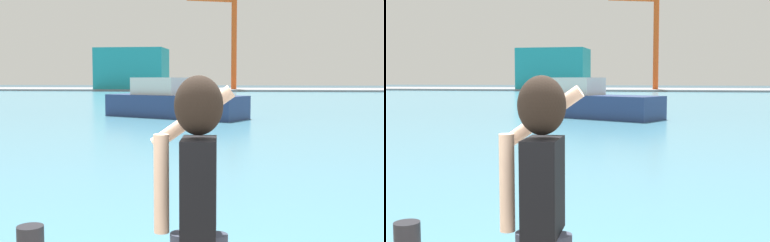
{
  "view_description": "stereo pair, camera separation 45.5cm",
  "coord_description": "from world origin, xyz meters",
  "views": [
    {
      "loc": [
        0.77,
        -2.43,
        2.33
      ],
      "look_at": [
        0.05,
        3.4,
        1.81
      ],
      "focal_mm": 45.42,
      "sensor_mm": 36.0,
      "label": 1
    },
    {
      "loc": [
        1.22,
        -2.35,
        2.33
      ],
      "look_at": [
        0.05,
        3.4,
        1.81
      ],
      "focal_mm": 45.42,
      "sensor_mm": 36.0,
      "label": 2
    }
  ],
  "objects": [
    {
      "name": "far_shore_dock",
      "position": [
        0.0,
        92.0,
        0.18
      ],
      "size": [
        140.0,
        20.0,
        0.35
      ],
      "primitive_type": "cube",
      "color": "gray",
      "rests_on": "ground_plane"
    },
    {
      "name": "port_crane",
      "position": [
        -3.49,
        87.29,
        10.36
      ],
      "size": [
        8.92,
        3.95,
        16.89
      ],
      "color": "#D84C19",
      "rests_on": "far_shore_dock"
    },
    {
      "name": "boat_moored",
      "position": [
        -3.95,
        26.02,
        0.88
      ],
      "size": [
        8.95,
        6.11,
        2.36
      ],
      "rotation": [
        0.0,
        0.0,
        -0.45
      ],
      "color": "navy",
      "rests_on": "harbor_water"
    },
    {
      "name": "warehouse_left",
      "position": [
        -21.52,
        86.5,
        4.11
      ],
      "size": [
        12.62,
        8.1,
        7.53
      ],
      "primitive_type": "cube",
      "color": "teal",
      "rests_on": "far_shore_dock"
    },
    {
      "name": "harbor_water",
      "position": [
        0.0,
        52.0,
        0.01
      ],
      "size": [
        140.0,
        100.0,
        0.02
      ],
      "primitive_type": "cube",
      "color": "teal",
      "rests_on": "ground_plane"
    },
    {
      "name": "ground_plane",
      "position": [
        0.0,
        50.0,
        0.0
      ],
      "size": [
        220.0,
        220.0,
        0.0
      ],
      "primitive_type": "plane",
      "color": "#334751"
    },
    {
      "name": "person_photographer",
      "position": [
        0.46,
        0.32,
        1.67
      ],
      "size": [
        0.53,
        0.55,
        1.74
      ],
      "rotation": [
        0.0,
        0.0,
        1.63
      ],
      "color": "#2D3342",
      "rests_on": "quay_promenade"
    }
  ]
}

